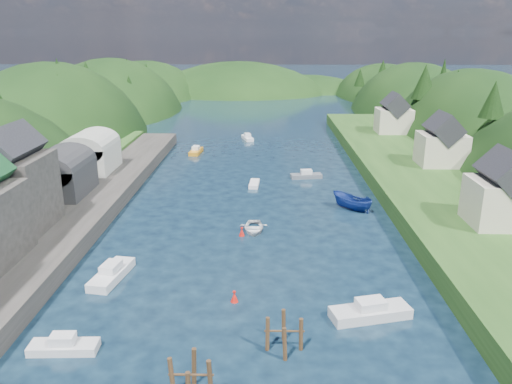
{
  "coord_description": "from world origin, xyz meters",
  "views": [
    {
      "loc": [
        1.14,
        -29.85,
        22.52
      ],
      "look_at": [
        0.0,
        28.0,
        4.0
      ],
      "focal_mm": 35.0,
      "sensor_mm": 36.0,
      "label": 1
    }
  ],
  "objects_px": {
    "piling_cluster_far": "(284,337)",
    "channel_buoy_near": "(234,297)",
    "channel_buoy_far": "(242,232)",
    "piling_cluster_near": "(191,382)"
  },
  "relations": [
    {
      "from": "piling_cluster_far",
      "to": "channel_buoy_near",
      "type": "height_order",
      "value": "piling_cluster_far"
    },
    {
      "from": "piling_cluster_far",
      "to": "channel_buoy_near",
      "type": "distance_m",
      "value": 8.03
    },
    {
      "from": "piling_cluster_far",
      "to": "channel_buoy_far",
      "type": "distance_m",
      "value": 22.18
    },
    {
      "from": "piling_cluster_near",
      "to": "piling_cluster_far",
      "type": "xyz_separation_m",
      "value": [
        6.13,
        5.24,
        -0.13
      ]
    },
    {
      "from": "piling_cluster_far",
      "to": "channel_buoy_near",
      "type": "relative_size",
      "value": 2.95
    },
    {
      "from": "piling_cluster_near",
      "to": "channel_buoy_near",
      "type": "xyz_separation_m",
      "value": [
        2.01,
        12.1,
        -0.7
      ]
    },
    {
      "from": "piling_cluster_near",
      "to": "channel_buoy_far",
      "type": "bearing_deg",
      "value": 85.85
    },
    {
      "from": "piling_cluster_near",
      "to": "piling_cluster_far",
      "type": "height_order",
      "value": "piling_cluster_near"
    },
    {
      "from": "piling_cluster_far",
      "to": "channel_buoy_far",
      "type": "xyz_separation_m",
      "value": [
        -4.17,
        21.78,
        -0.58
      ]
    },
    {
      "from": "channel_buoy_near",
      "to": "channel_buoy_far",
      "type": "xyz_separation_m",
      "value": [
        -0.05,
        14.91,
        0.0
      ]
    }
  ]
}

